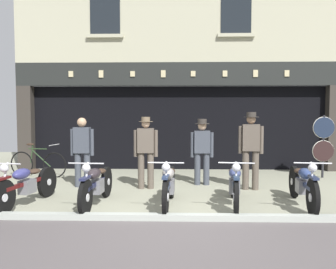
{
  "coord_description": "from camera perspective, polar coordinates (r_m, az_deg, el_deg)",
  "views": [
    {
      "loc": [
        -0.03,
        -5.5,
        1.74
      ],
      "look_at": [
        -0.25,
        2.69,
        1.25
      ],
      "focal_mm": 36.94,
      "sensor_mm": 36.0,
      "label": 1
    }
  ],
  "objects": [
    {
      "name": "assistant_far_right",
      "position": [
        8.14,
        13.51,
        -1.93
      ],
      "size": [
        0.56,
        0.35,
        1.78
      ],
      "rotation": [
        0.0,
        0.0,
        3.01
      ],
      "color": "brown",
      "rests_on": "ground"
    },
    {
      "name": "shopkeeper_center",
      "position": [
        8.04,
        -3.69,
        -2.43
      ],
      "size": [
        0.56,
        0.33,
        1.67
      ],
      "rotation": [
        0.0,
        0.0,
        3.17
      ],
      "color": "brown",
      "rests_on": "ground"
    },
    {
      "name": "tyre_sign_pole",
      "position": [
        10.29,
        24.27,
        -0.86
      ],
      "size": [
        0.59,
        0.07,
        1.71
      ],
      "color": "#232328",
      "rests_on": "ground"
    },
    {
      "name": "motorcycle_left",
      "position": [
        7.13,
        -22.33,
        -7.54
      ],
      "size": [
        0.63,
        2.01,
        0.91
      ],
      "rotation": [
        0.0,
        0.0,
        2.97
      ],
      "color": "black",
      "rests_on": "ground"
    },
    {
      "name": "shop_facade",
      "position": [
        12.5,
        1.67,
        3.38
      ],
      "size": [
        10.25,
        4.42,
        6.43
      ],
      "color": "black",
      "rests_on": "ground"
    },
    {
      "name": "motorcycle_center_left",
      "position": [
        6.74,
        -11.69,
        -7.96
      ],
      "size": [
        0.62,
        2.01,
        0.91
      ],
      "rotation": [
        0.0,
        0.0,
        3.08
      ],
      "color": "black",
      "rests_on": "ground"
    },
    {
      "name": "ground",
      "position": [
        4.86,
        1.85,
        -18.12
      ],
      "size": [
        21.95,
        22.0,
        0.18
      ],
      "color": "gray"
    },
    {
      "name": "motorcycle_right",
      "position": [
        7.04,
        21.36,
        -7.58
      ],
      "size": [
        0.62,
        2.04,
        0.92
      ],
      "rotation": [
        0.0,
        0.0,
        3.04
      ],
      "color": "black",
      "rests_on": "ground"
    },
    {
      "name": "advert_board_near",
      "position": [
        11.21,
        -11.92,
        4.04
      ],
      "size": [
        0.69,
        0.03,
        1.08
      ],
      "color": "silver"
    },
    {
      "name": "leaning_bicycle",
      "position": [
        10.29,
        -20.7,
        -4.44
      ],
      "size": [
        1.7,
        0.53,
        0.94
      ],
      "rotation": [
        0.0,
        0.0,
        -1.76
      ],
      "color": "black",
      "rests_on": "ground"
    },
    {
      "name": "salesman_left",
      "position": [
        8.47,
        -13.97,
        -2.28
      ],
      "size": [
        0.56,
        0.24,
        1.65
      ],
      "rotation": [
        0.0,
        0.0,
        3.14
      ],
      "color": "#3D424C",
      "rests_on": "ground"
    },
    {
      "name": "motorcycle_center_right",
      "position": [
        6.74,
        10.91,
        -7.93
      ],
      "size": [
        0.62,
        2.0,
        0.91
      ],
      "rotation": [
        0.0,
        0.0,
        3.02
      ],
      "color": "black",
      "rests_on": "ground"
    },
    {
      "name": "salesman_right",
      "position": [
        8.5,
        5.63,
        -2.28
      ],
      "size": [
        0.56,
        0.36,
        1.62
      ],
      "rotation": [
        0.0,
        0.0,
        3.14
      ],
      "color": "#3D424C",
      "rests_on": "ground"
    },
    {
      "name": "motorcycle_center",
      "position": [
        6.57,
        0.14,
        -8.11
      ],
      "size": [
        0.62,
        1.99,
        0.92
      ],
      "rotation": [
        0.0,
        0.0,
        3.08
      ],
      "color": "black",
      "rests_on": "ground"
    }
  ]
}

